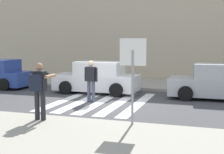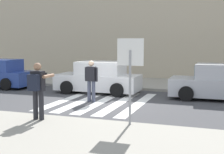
{
  "view_description": "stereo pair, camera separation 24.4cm",
  "coord_description": "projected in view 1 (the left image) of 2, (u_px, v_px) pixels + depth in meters",
  "views": [
    {
      "loc": [
        4.43,
        -11.92,
        2.46
      ],
      "look_at": [
        0.6,
        -0.2,
        1.1
      ],
      "focal_mm": 50.0,
      "sensor_mm": 36.0,
      "label": 1
    },
    {
      "loc": [
        4.66,
        -11.85,
        2.46
      ],
      "look_at": [
        0.6,
        -0.2,
        1.1
      ],
      "focal_mm": 50.0,
      "sensor_mm": 36.0,
      "label": 2
    }
  ],
  "objects": [
    {
      "name": "sidewalk_far",
      "position": [
        135.0,
        83.0,
        18.57
      ],
      "size": [
        60.0,
        4.8,
        0.14
      ],
      "primitive_type": "cube",
      "color": "#9E998C",
      "rests_on": "ground"
    },
    {
      "name": "crosswalk_stripe_3",
      "position": [
        120.0,
        103.0,
        12.85
      ],
      "size": [
        0.44,
        5.2,
        0.01
      ],
      "primitive_type": "cube",
      "color": "silver",
      "rests_on": "ground"
    },
    {
      "name": "ground_plane",
      "position": [
        100.0,
        102.0,
        12.9
      ],
      "size": [
        120.0,
        120.0,
        0.0
      ],
      "primitive_type": "plane",
      "color": "#424244"
    },
    {
      "name": "photographer_with_backpack",
      "position": [
        39.0,
        86.0,
        9.28
      ],
      "size": [
        0.6,
        0.85,
        1.72
      ],
      "color": "#232328",
      "rests_on": "sidewalk_near"
    },
    {
      "name": "stop_sign",
      "position": [
        133.0,
        62.0,
        8.74
      ],
      "size": [
        0.76,
        0.08,
        2.44
      ],
      "color": "gray",
      "rests_on": "sidewalk_near"
    },
    {
      "name": "parked_car_white",
      "position": [
        98.0,
        78.0,
        15.3
      ],
      "size": [
        4.1,
        1.92,
        1.55
      ],
      "color": "white",
      "rests_on": "ground"
    },
    {
      "name": "building_facade_far",
      "position": [
        150.0,
        23.0,
        22.31
      ],
      "size": [
        56.0,
        4.0,
        7.66
      ],
      "primitive_type": "cube",
      "color": "beige",
      "rests_on": "ground"
    },
    {
      "name": "crosswalk_stripe_1",
      "position": [
        84.0,
        100.0,
        13.34
      ],
      "size": [
        0.44,
        5.2,
        0.01
      ],
      "primitive_type": "cube",
      "color": "silver",
      "rests_on": "ground"
    },
    {
      "name": "crosswalk_stripe_0",
      "position": [
        67.0,
        99.0,
        13.59
      ],
      "size": [
        0.44,
        5.2,
        0.01
      ],
      "primitive_type": "cube",
      "color": "silver",
      "rests_on": "ground"
    },
    {
      "name": "pedestrian_crossing",
      "position": [
        91.0,
        79.0,
        12.87
      ],
      "size": [
        0.58,
        0.25,
        1.72
      ],
      "color": "#474C60",
      "rests_on": "ground"
    },
    {
      "name": "crosswalk_stripe_2",
      "position": [
        101.0,
        101.0,
        13.09
      ],
      "size": [
        0.44,
        5.2,
        0.01
      ],
      "primitive_type": "cube",
      "color": "silver",
      "rests_on": "ground"
    },
    {
      "name": "sidewalk_near",
      "position": [
        4.0,
        149.0,
        7.04
      ],
      "size": [
        60.0,
        6.0,
        0.14
      ],
      "primitive_type": "cube",
      "color": "#9E998C",
      "rests_on": "ground"
    },
    {
      "name": "parked_car_silver",
      "position": [
        218.0,
        83.0,
        13.56
      ],
      "size": [
        4.1,
        1.92,
        1.55
      ],
      "color": "#B7BABF",
      "rests_on": "ground"
    },
    {
      "name": "crosswalk_stripe_4",
      "position": [
        139.0,
        104.0,
        12.6
      ],
      "size": [
        0.44,
        5.2,
        0.01
      ],
      "primitive_type": "cube",
      "color": "silver",
      "rests_on": "ground"
    }
  ]
}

